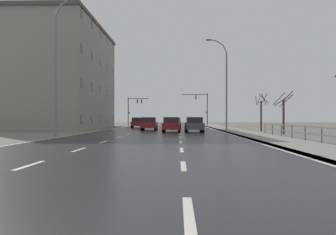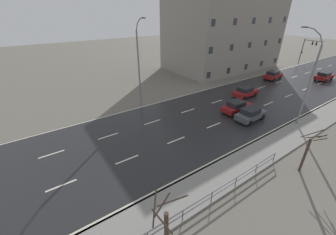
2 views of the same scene
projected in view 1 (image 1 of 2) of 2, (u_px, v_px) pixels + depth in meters
name	position (u px, v px, depth m)	size (l,w,h in m)	color
ground_plane	(163.00, 129.00, 51.41)	(160.00, 160.00, 0.12)	#666056
road_asphalt_strip	(166.00, 126.00, 63.40)	(14.00, 120.00, 0.03)	#232326
sidewalk_right	(214.00, 126.00, 63.17)	(3.00, 120.00, 0.12)	gray
guardrail	(322.00, 132.00, 19.16)	(0.07, 25.09, 1.00)	#515459
street_lamp_midground	(225.00, 86.00, 40.21)	(2.39, 0.24, 10.36)	slate
street_lamp_left_bank	(57.00, 68.00, 28.56)	(2.27, 0.24, 11.11)	slate
traffic_signal_right	(203.00, 104.00, 70.42)	(5.05, 0.36, 6.37)	#38383A
traffic_signal_left	(133.00, 106.00, 72.32)	(4.21, 0.36, 5.69)	#38383A
car_near_right	(149.00, 124.00, 42.72)	(1.85, 4.10, 1.57)	maroon
car_distant	(172.00, 125.00, 37.24)	(1.92, 4.14, 1.57)	maroon
car_near_left	(194.00, 125.00, 36.83)	(1.93, 4.15, 1.57)	#474C51
car_far_right	(137.00, 123.00, 54.63)	(2.00, 4.18, 1.57)	maroon
car_mid_centre	(176.00, 122.00, 61.68)	(1.93, 4.15, 1.57)	maroon
brick_building	(55.00, 77.00, 53.98)	(14.23, 23.95, 15.28)	gray
bare_tree_mid	(284.00, 113.00, 32.53)	(1.78, 1.14, 3.98)	#423328
bare_tree_far	(261.00, 113.00, 40.72)	(1.37, 1.48, 4.27)	#423328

